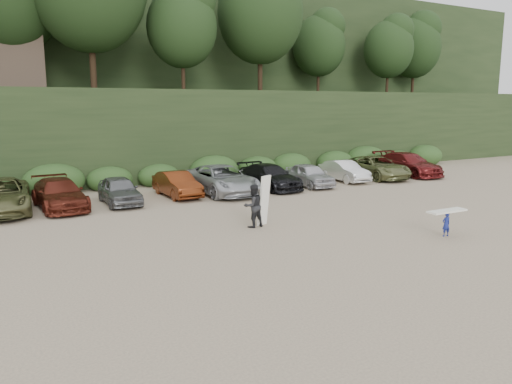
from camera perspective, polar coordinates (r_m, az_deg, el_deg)
ground at (r=20.56m, az=8.97°, el=-4.38°), size 120.00×120.00×0.00m
hillside_backdrop at (r=53.29m, az=-16.53°, el=16.29°), size 90.00×41.50×28.00m
parked_cars at (r=28.45m, az=-4.85°, el=1.29°), size 34.15×6.42×1.62m
child_surfer at (r=20.65m, az=20.94°, el=-2.84°), size 1.74×0.52×1.04m
adult_surfer at (r=20.70m, az=-0.21°, el=-1.54°), size 1.36×0.77×2.13m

